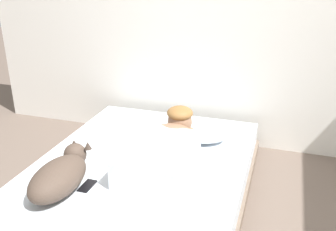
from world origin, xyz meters
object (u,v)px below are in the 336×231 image
(bed, at_px, (142,179))
(coffee_cup, at_px, (191,134))
(person_lying, at_px, (165,147))
(dog, at_px, (61,175))
(cell_phone, at_px, (87,186))
(pillow, at_px, (194,132))

(bed, bearing_deg, coffee_cup, 63.71)
(person_lying, xyz_separation_m, dog, (-0.49, -0.54, -0.00))
(cell_phone, bearing_deg, pillow, 61.75)
(person_lying, height_order, dog, person_lying)
(bed, relative_size, person_lying, 2.07)
(person_lying, height_order, coffee_cup, person_lying)
(bed, relative_size, dog, 3.32)
(person_lying, distance_m, dog, 0.72)
(dog, bearing_deg, coffee_cup, 58.66)
(dog, height_order, coffee_cup, dog)
(dog, distance_m, coffee_cup, 1.10)
(cell_phone, bearing_deg, dog, -149.32)
(person_lying, bearing_deg, coffee_cup, 78.10)
(pillow, bearing_deg, person_lying, -104.59)
(pillow, bearing_deg, bed, -118.27)
(bed, bearing_deg, pillow, 61.73)
(bed, xyz_separation_m, pillow, (0.25, 0.47, 0.19))
(bed, distance_m, cell_phone, 0.46)
(pillow, distance_m, cell_phone, 0.98)
(coffee_cup, bearing_deg, bed, -116.29)
(coffee_cup, xyz_separation_m, cell_phone, (-0.44, -0.86, -0.03))
(coffee_cup, bearing_deg, person_lying, -101.90)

